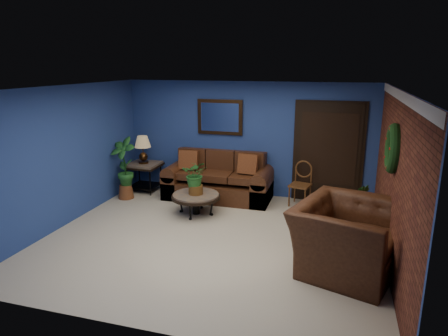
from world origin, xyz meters
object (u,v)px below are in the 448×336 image
(armchair, at_px, (347,237))
(table_lamp, at_px, (143,146))
(sofa, at_px, (219,182))
(end_table, at_px, (144,170))
(side_chair, at_px, (301,180))
(coffee_table, at_px, (196,197))

(armchair, bearing_deg, table_lamp, 78.84)
(sofa, height_order, end_table, sofa)
(side_chair, height_order, armchair, armchair)
(end_table, relative_size, armchair, 0.48)
(sofa, distance_m, armchair, 3.67)
(armchair, bearing_deg, coffee_table, 80.92)
(coffee_table, height_order, end_table, end_table)
(table_lamp, bearing_deg, coffee_table, -32.58)
(sofa, xyz_separation_m, end_table, (-1.79, -0.04, 0.17))
(side_chair, relative_size, armchair, 0.62)
(sofa, distance_m, table_lamp, 1.93)
(sofa, distance_m, end_table, 1.80)
(coffee_table, xyz_separation_m, side_chair, (1.91, 1.12, 0.17))
(coffee_table, distance_m, end_table, 1.97)
(table_lamp, relative_size, side_chair, 0.66)
(sofa, relative_size, end_table, 3.19)
(side_chair, bearing_deg, table_lamp, -165.76)
(end_table, xyz_separation_m, side_chair, (3.56, 0.07, 0.02))
(armchair, bearing_deg, sofa, 64.56)
(sofa, relative_size, coffee_table, 2.40)
(end_table, relative_size, table_lamp, 1.18)
(coffee_table, distance_m, side_chair, 2.22)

